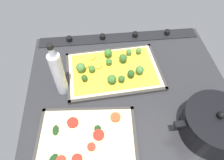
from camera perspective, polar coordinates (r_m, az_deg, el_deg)
name	(u,v)px	position (r cm, az deg, el deg)	size (l,w,h in cm)	color
ground_plane	(129,93)	(85.95, 4.62, -3.66)	(82.36, 73.39, 3.00)	#28282B
stove_control_panel	(119,37)	(106.75, 1.90, 11.68)	(79.06, 7.00, 2.60)	black
baking_tray_front	(114,71)	(90.56, 0.45, 2.38)	(41.97, 29.73, 1.30)	#33302D
broccoli_pizza	(113,69)	(89.38, 0.20, 3.03)	(39.42, 27.18, 6.00)	beige
baking_tray_back	(87,142)	(74.15, -6.93, -16.65)	(36.12, 28.94, 1.30)	#33302D
veggie_pizza_back	(86,142)	(73.49, -7.22, -16.53)	(33.54, 26.37, 1.90)	#DECA87
cooking_pot	(214,124)	(78.65, 26.11, -10.89)	(28.18, 21.39, 12.86)	black
oil_bottle	(58,73)	(79.16, -14.53, 1.76)	(4.58, 4.58, 24.56)	#B7BCC6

